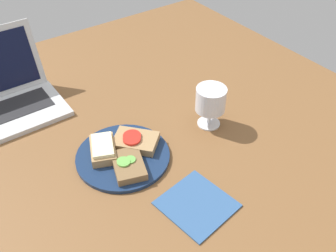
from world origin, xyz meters
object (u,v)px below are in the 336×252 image
wine_glass (211,101)px  sandwich_with_cucumber (128,165)px  sandwich_with_tomato (135,141)px  napkin (197,204)px  sandwich_with_cheese (103,149)px  plate (123,156)px

wine_glass → sandwich_with_cucumber: bearing=-174.9°
sandwich_with_cucumber → sandwich_with_tomato: (6.00, 6.50, 0.15)cm
sandwich_with_tomato → napkin: 24.77cm
sandwich_with_cheese → wine_glass: bearing=-10.9°
plate → sandwich_with_tomato: (4.80, 1.55, 1.79)cm
plate → wine_glass: bearing=-5.1°
plate → sandwich_with_tomato: sandwich_with_tomato is taller
sandwich_with_cucumber → sandwich_with_tomato: bearing=47.3°
sandwich_with_cheese → sandwich_with_tomato: sandwich_with_cheese is taller
sandwich_with_tomato → plate: bearing=-162.2°
sandwich_with_cheese → sandwich_with_tomato: size_ratio=0.86×
plate → napkin: size_ratio=1.62×
sandwich_with_cucumber → napkin: sandwich_with_cucumber is taller
sandwich_with_tomato → wine_glass: (22.30, -3.97, 5.81)cm
sandwich_with_tomato → wine_glass: wine_glass is taller
plate → sandwich_with_cheese: bearing=137.0°
wine_glass → sandwich_with_tomato: bearing=169.9°
wine_glass → napkin: bearing=-135.5°
sandwich_with_cheese → wine_glass: size_ratio=0.98×
plate → napkin: 23.89cm
sandwich_with_cheese → napkin: sandwich_with_cheese is taller
wine_glass → plate: bearing=174.9°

